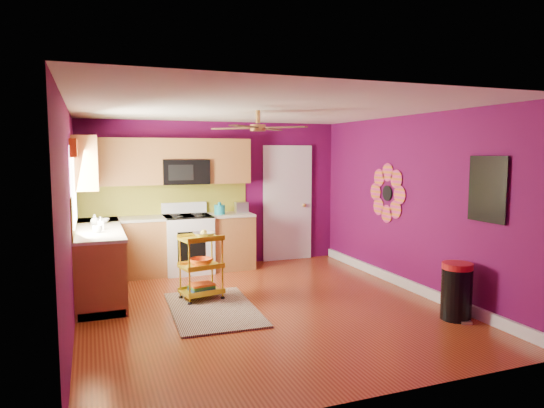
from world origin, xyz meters
name	(u,v)px	position (x,y,z in m)	size (l,w,h in m)	color
ground	(264,307)	(0.00, 0.00, 0.00)	(5.00, 5.00, 0.00)	maroon
room_envelope	(265,179)	(0.03, 0.00, 1.63)	(4.54, 5.04, 2.52)	#5C0A45
lower_cabinets	(140,254)	(-1.35, 1.82, 0.43)	(2.81, 2.31, 0.94)	brown
electric_range	(188,243)	(-0.55, 2.17, 0.48)	(0.76, 0.66, 1.13)	white
upper_cabinetry	(142,163)	(-1.24, 2.17, 1.80)	(2.80, 2.30, 1.26)	brown
left_window	(74,171)	(-2.22, 1.05, 1.74)	(0.08, 1.35, 1.08)	white
panel_door	(287,204)	(1.35, 2.47, 1.02)	(0.95, 0.11, 2.15)	white
right_wall_art	(427,192)	(2.23, -0.34, 1.44)	(0.04, 2.74, 1.04)	black
ceiling_fan	(258,127)	(0.00, 0.20, 2.29)	(1.01, 1.01, 0.26)	#BF8C3F
shag_rug	(213,309)	(-0.64, 0.10, 0.01)	(1.03, 1.69, 0.02)	black
rolling_cart	(202,264)	(-0.67, 0.56, 0.49)	(0.59, 0.48, 0.95)	gold
trash_can	(456,291)	(1.97, -1.25, 0.34)	(0.45, 0.45, 0.68)	black
teal_kettle	(220,209)	(-0.01, 2.15, 1.02)	(0.18, 0.18, 0.21)	teal
toaster	(241,207)	(0.40, 2.25, 1.03)	(0.22, 0.15, 0.18)	beige
soap_bottle_a	(101,223)	(-1.91, 1.12, 1.03)	(0.08, 0.08, 0.17)	#EA3F72
soap_bottle_b	(95,220)	(-1.98, 1.62, 1.02)	(0.12, 0.12, 0.15)	white
counter_dish	(100,221)	(-1.90, 1.76, 0.97)	(0.26, 0.26, 0.06)	white
counter_cup	(98,229)	(-1.96, 0.88, 0.99)	(0.12, 0.12, 0.09)	white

